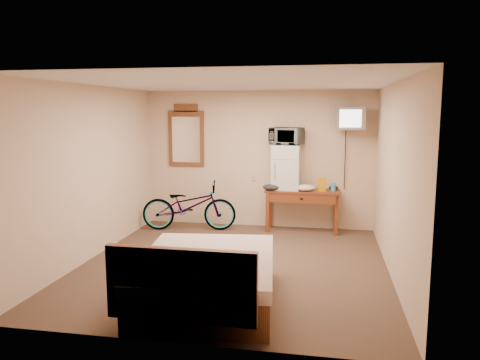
{
  "coord_description": "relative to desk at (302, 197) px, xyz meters",
  "views": [
    {
      "loc": [
        1.23,
        -6.19,
        2.14
      ],
      "look_at": [
        -0.08,
        0.88,
        1.07
      ],
      "focal_mm": 35.0,
      "sensor_mm": 36.0,
      "label": 1
    }
  ],
  "objects": [
    {
      "name": "cloth_dark_a",
      "position": [
        -0.54,
        -0.13,
        0.18
      ],
      "size": [
        0.3,
        0.22,
        0.11
      ],
      "primitive_type": "ellipsoid",
      "color": "black",
      "rests_on": "desk"
    },
    {
      "name": "bed",
      "position": [
        -0.88,
        -3.38,
        -0.33
      ],
      "size": [
        1.68,
        2.1,
        0.9
      ],
      "color": "brown",
      "rests_on": "floor"
    },
    {
      "name": "cloth_dark_b",
      "position": [
        0.54,
        0.12,
        0.16
      ],
      "size": [
        0.17,
        0.14,
        0.08
      ],
      "primitive_type": "ellipsoid",
      "color": "black",
      "rests_on": "desk"
    },
    {
      "name": "crt_television",
      "position": [
        0.78,
        0.02,
        1.38
      ],
      "size": [
        0.5,
        0.6,
        0.38
      ],
      "color": "black",
      "rests_on": "room"
    },
    {
      "name": "snack_bag",
      "position": [
        0.34,
        -0.05,
        0.25
      ],
      "size": [
        0.14,
        0.11,
        0.25
      ],
      "primitive_type": "cube",
      "rotation": [
        0.0,
        0.0,
        0.32
      ],
      "color": "orange",
      "rests_on": "desk"
    },
    {
      "name": "room",
      "position": [
        -0.84,
        -2.0,
        0.63
      ],
      "size": [
        4.6,
        4.64,
        2.5
      ],
      "color": "#432D21",
      "rests_on": "ground"
    },
    {
      "name": "mini_fridge",
      "position": [
        -0.3,
        0.07,
        0.52
      ],
      "size": [
        0.49,
        0.48,
        0.79
      ],
      "color": "silver",
      "rests_on": "desk"
    },
    {
      "name": "blue_cup",
      "position": [
        0.53,
        -0.0,
        0.2
      ],
      "size": [
        0.08,
        0.08,
        0.14
      ],
      "primitive_type": "cylinder",
      "color": "#389ABE",
      "rests_on": "desk"
    },
    {
      "name": "microwave",
      "position": [
        -0.3,
        0.07,
        1.07
      ],
      "size": [
        0.63,
        0.52,
        0.3
      ],
      "primitive_type": "imported",
      "rotation": [
        0.0,
        0.0,
        -0.31
      ],
      "color": "silver",
      "rests_on": "mini_fridge"
    },
    {
      "name": "cloth_cream",
      "position": [
        0.04,
        -0.07,
        0.18
      ],
      "size": [
        0.36,
        0.28,
        0.11
      ],
      "primitive_type": "ellipsoid",
      "color": "white",
      "rests_on": "desk"
    },
    {
      "name": "bicycle",
      "position": [
        -2.01,
        -0.24,
        -0.18
      ],
      "size": [
        1.76,
        0.86,
        0.89
      ],
      "primitive_type": "imported",
      "rotation": [
        0.0,
        0.0,
        1.74
      ],
      "color": "black",
      "rests_on": "floor"
    },
    {
      "name": "desk",
      "position": [
        0.0,
        0.0,
        0.0
      ],
      "size": [
        1.31,
        0.55,
        0.75
      ],
      "color": "brown",
      "rests_on": "floor"
    },
    {
      "name": "wall_mirror",
      "position": [
        -2.2,
        0.27,
        1.04
      ],
      "size": [
        0.68,
        0.04,
        1.16
      ],
      "color": "brown",
      "rests_on": "room"
    }
  ]
}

